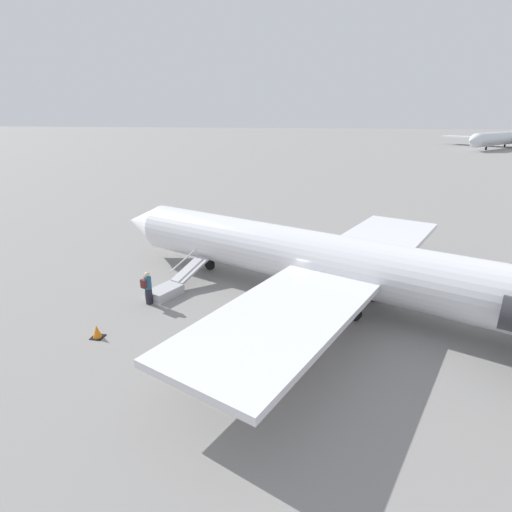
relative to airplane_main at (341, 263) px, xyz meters
The scene contains 6 objects.
ground_plane 2.40m from the airplane_main, 22.48° to the right, with size 600.00×600.00×0.00m, color gray.
airplane_main is the anchor object (origin of this frame).
airplane_far_right 126.59m from the airplane_main, 112.64° to the right, with size 36.42×43.08×9.68m.
boarding_stairs 9.04m from the airplane_main, ahead, with size 2.46×4.10×1.78m.
passenger 9.71m from the airplane_main, 12.02° to the left, with size 0.45×0.57×1.74m.
traffic_cone_near_stairs 11.71m from the airplane_main, 28.18° to the left, with size 0.52×0.52×0.57m.
Camera 1 is at (-0.44, 19.30, 9.08)m, focal length 28.00 mm.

